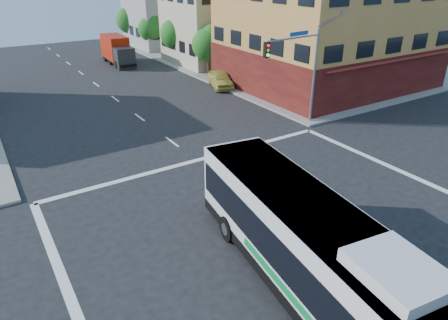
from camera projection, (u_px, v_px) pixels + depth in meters
ground at (300, 239)px, 17.74m from camera, size 120.00×120.00×0.00m
sidewalk_ne at (316, 46)px, 61.24m from camera, size 50.00×50.00×0.15m
corner_building_ne at (330, 25)px, 38.90m from camera, size 18.10×15.44×14.00m
building_east_near at (220, 24)px, 49.82m from camera, size 12.06×10.06×9.00m
building_east_far at (171, 11)px, 60.24m from camera, size 12.06×10.06×10.00m
signal_mast_ne at (300, 61)px, 28.04m from camera, size 7.91×1.13×8.07m
street_tree_a at (209, 43)px, 43.16m from camera, size 3.60×3.60×5.53m
street_tree_b at (176, 32)px, 49.17m from camera, size 3.80×3.80×5.79m
street_tree_c at (151, 27)px, 55.38m from camera, size 3.40×3.40×5.29m
street_tree_d at (130, 18)px, 61.27m from camera, size 4.00×4.00×6.03m
transit_bus at (315, 253)px, 13.87m from camera, size 4.63×13.60×3.95m
box_truck at (118, 51)px, 49.30m from camera, size 2.46×7.50×3.34m
parked_car at (221, 79)px, 39.96m from camera, size 3.42×5.19×1.64m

